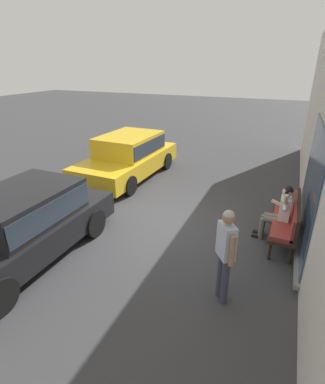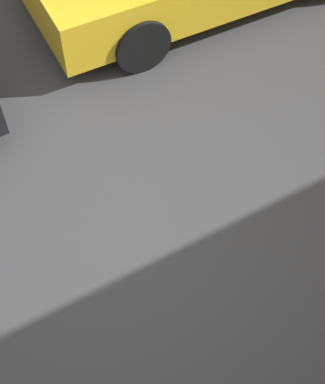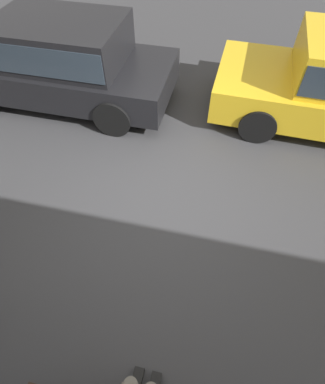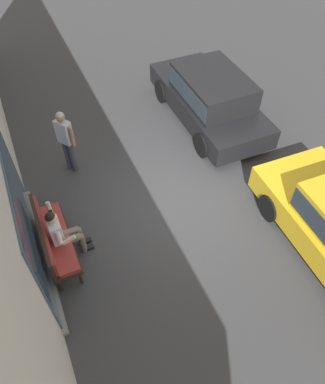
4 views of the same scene
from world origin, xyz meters
name	(u,v)px [view 2 (image 2 of 4)]	position (x,y,z in m)	size (l,w,h in m)	color
ground_plane	(104,230)	(0.00, 0.00, 0.00)	(60.00, 60.00, 0.00)	#38383A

